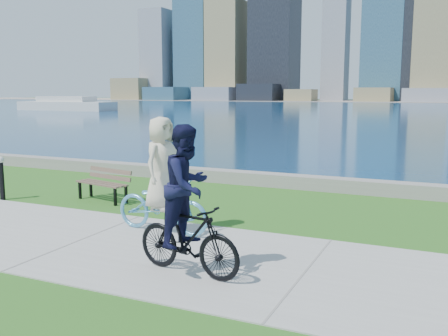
% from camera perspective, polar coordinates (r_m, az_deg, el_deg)
% --- Properties ---
extents(ground, '(320.00, 320.00, 0.00)m').
position_cam_1_polar(ground, '(9.21, -15.85, -7.94)').
color(ground, '#225616').
rests_on(ground, ground).
extents(concrete_path, '(80.00, 3.50, 0.02)m').
position_cam_1_polar(concrete_path, '(9.21, -15.86, -7.88)').
color(concrete_path, '#989793').
rests_on(concrete_path, ground).
extents(seawall, '(90.00, 0.50, 0.35)m').
position_cam_1_polar(seawall, '(14.33, 0.26, -0.95)').
color(seawall, slate).
rests_on(seawall, ground).
extents(bay_water, '(320.00, 131.00, 0.01)m').
position_cam_1_polar(bay_water, '(78.95, 20.27, 6.34)').
color(bay_water, navy).
rests_on(bay_water, ground).
extents(far_shore, '(320.00, 30.00, 0.12)m').
position_cam_1_polar(far_shore, '(136.84, 22.10, 7.06)').
color(far_shore, gray).
rests_on(far_shore, ground).
extents(city_skyline, '(174.54, 21.11, 76.00)m').
position_cam_1_polar(city_skyline, '(138.22, 21.64, 17.27)').
color(city_skyline, olive).
rests_on(city_skyline, ground).
extents(ferry_near, '(14.09, 4.03, 1.91)m').
position_cam_1_polar(ferry_near, '(72.05, -17.57, 6.92)').
color(ferry_near, silver).
rests_on(ferry_near, ground).
extents(park_bench, '(1.53, 0.80, 0.75)m').
position_cam_1_polar(park_bench, '(12.26, -13.47, -1.50)').
color(park_bench, black).
rests_on(park_bench, ground).
extents(bollard_lamp, '(0.17, 0.17, 1.06)m').
position_cam_1_polar(bollard_lamp, '(13.09, -24.10, -0.74)').
color(bollard_lamp, black).
rests_on(bollard_lamp, ground).
extents(cyclist_woman, '(0.80, 1.99, 2.13)m').
position_cam_1_polar(cyclist_woman, '(9.19, -7.11, -2.50)').
color(cyclist_woman, '#54A2CC').
rests_on(cyclist_woman, ground).
extents(cyclist_man, '(0.75, 1.78, 2.13)m').
position_cam_1_polar(cyclist_man, '(7.01, -4.20, -5.09)').
color(cyclist_man, black).
rests_on(cyclist_man, ground).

